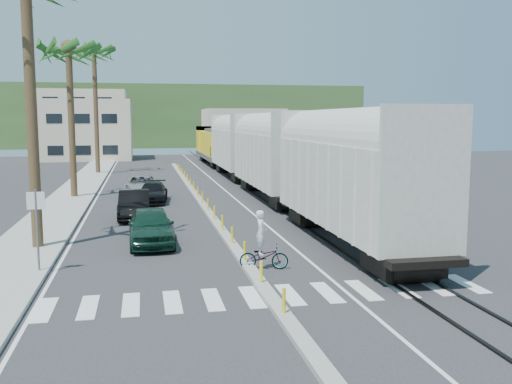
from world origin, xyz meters
TOP-DOWN VIEW (x-y plane):
  - ground at (0.00, 0.00)m, footprint 140.00×140.00m
  - sidewalk at (-8.50, 25.00)m, footprint 3.00×90.00m
  - rails at (5.00, 28.00)m, footprint 1.56×100.00m
  - median at (0.00, 19.96)m, footprint 0.45×60.00m
  - crosswalk at (0.00, -2.00)m, footprint 14.00×2.20m
  - lane_markings at (-2.15, 25.00)m, footprint 9.42×90.00m
  - freight_train at (5.00, 24.98)m, footprint 3.00×60.94m
  - palm_trees at (-8.10, 22.70)m, footprint 3.50×37.20m
  - street_sign at (-7.30, 2.00)m, footprint 0.60×0.08m
  - buildings at (-6.41, 71.66)m, footprint 38.00×27.00m
  - hillside at (0.00, 100.00)m, footprint 80.00×20.00m
  - car_lead at (-3.37, 6.11)m, footprint 2.09×4.78m
  - car_second at (-4.15, 12.97)m, footprint 1.78×4.69m
  - car_third at (-3.04, 18.91)m, footprint 2.55×4.78m
  - car_rear at (-3.76, 22.64)m, footprint 2.86×5.33m
  - cyclist at (0.53, 1.16)m, footprint 1.36×2.01m

SIDE VIEW (x-z plane):
  - ground at x=0.00m, z-range 0.00..0.00m
  - lane_markings at x=-2.15m, z-range 0.00..0.01m
  - crosswalk at x=0.00m, z-range 0.00..0.01m
  - rails at x=5.00m, z-range 0.00..0.06m
  - sidewalk at x=-8.50m, z-range 0.00..0.15m
  - median at x=0.00m, z-range -0.34..0.51m
  - car_third at x=-3.04m, z-range 0.00..1.30m
  - cyclist at x=0.53m, z-range -0.40..1.75m
  - car_rear at x=-3.76m, z-range 0.00..1.42m
  - car_second at x=-4.15m, z-range 0.00..1.53m
  - car_lead at x=-3.37m, z-range 0.00..1.60m
  - street_sign at x=-7.30m, z-range 0.47..3.47m
  - freight_train at x=5.00m, z-range -0.02..5.83m
  - buildings at x=-6.41m, z-range -0.64..9.36m
  - hillside at x=0.00m, z-range 0.00..12.00m
  - palm_trees at x=-8.10m, z-range 3.93..17.68m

